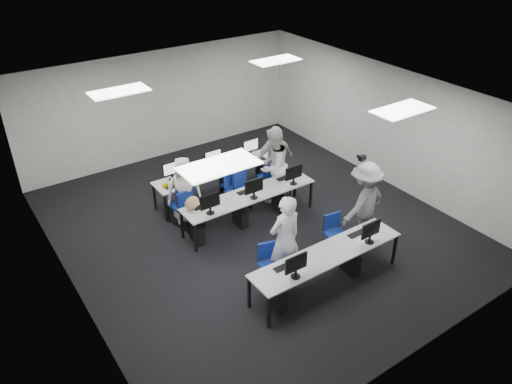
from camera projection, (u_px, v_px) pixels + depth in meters
room at (254, 167)px, 10.54m from camera, size 9.00×9.02×3.00m
ceiling_panels at (254, 100)px, 9.79m from camera, size 5.20×4.60×0.02m
desk_front at (327, 256)px, 9.25m from camera, size 3.20×0.70×0.73m
desk_mid at (249, 196)px, 11.10m from camera, size 3.20×0.70×0.73m
desk_back at (217, 172)px, 12.09m from camera, size 3.20×0.70×0.73m
equipment_front at (319, 273)px, 9.31m from camera, size 2.51×0.41×1.19m
equipment_mid at (243, 211)px, 11.16m from camera, size 2.91×0.41×1.19m
equipment_back at (224, 181)px, 12.36m from camera, size 2.91×0.41×1.19m
chair_0 at (272, 274)px, 9.41m from camera, size 0.54×0.57×0.90m
chair_1 at (335, 241)px, 10.35m from camera, size 0.47×0.51×0.85m
chair_2 at (190, 214)px, 11.17m from camera, size 0.47×0.51×0.93m
chair_3 at (237, 197)px, 11.79m from camera, size 0.61×0.63×0.96m
chair_4 at (279, 188)px, 12.26m from camera, size 0.44×0.47×0.84m
chair_5 at (181, 211)px, 11.31m from camera, size 0.49×0.52×0.87m
chair_6 at (234, 192)px, 12.03m from camera, size 0.57×0.60×0.94m
chair_7 at (267, 183)px, 12.47m from camera, size 0.44×0.48×0.84m
handbag at (192, 203)px, 10.48m from camera, size 0.41×0.32×0.29m
student_0 at (285, 240)px, 9.27m from camera, size 0.68×0.45×1.85m
student_1 at (273, 165)px, 11.82m from camera, size 1.12×1.01×1.87m
student_2 at (184, 190)px, 11.12m from camera, size 0.91×0.77×1.57m
student_3 at (274, 159)px, 12.26m from camera, size 1.06×0.53×1.73m
photographer at (364, 203)px, 10.42m from camera, size 1.26×0.83×1.83m
dslr_camera at (362, 158)px, 10.04m from camera, size 0.16×0.20×0.10m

